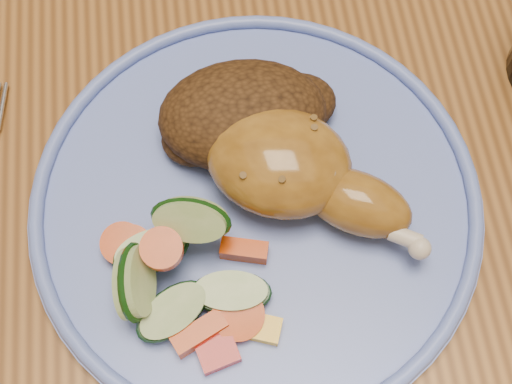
% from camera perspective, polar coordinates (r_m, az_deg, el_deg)
% --- Properties ---
extents(ground, '(4.00, 4.00, 0.00)m').
position_cam_1_polar(ground, '(1.25, 1.67, -9.43)').
color(ground, brown).
rests_on(ground, ground).
extents(dining_table, '(0.90, 1.40, 0.75)m').
position_cam_1_polar(dining_table, '(0.63, 3.30, 6.41)').
color(dining_table, '#925C27').
rests_on(dining_table, ground).
extents(plate, '(0.31, 0.31, 0.01)m').
position_cam_1_polar(plate, '(0.49, 0.00, -1.01)').
color(plate, '#647DD3').
rests_on(plate, dining_table).
extents(plate_rim, '(0.31, 0.31, 0.01)m').
position_cam_1_polar(plate_rim, '(0.48, 0.00, -0.49)').
color(plate_rim, '#647DD3').
rests_on(plate_rim, plate).
extents(chicken_leg, '(0.15, 0.13, 0.05)m').
position_cam_1_polar(chicken_leg, '(0.47, 3.36, 1.65)').
color(chicken_leg, '#9F6A21').
rests_on(chicken_leg, plate).
extents(rice_pilaf, '(0.13, 0.08, 0.05)m').
position_cam_1_polar(rice_pilaf, '(0.49, -0.80, 6.17)').
color(rice_pilaf, '#402610').
rests_on(rice_pilaf, plate).
extents(vegetable_pile, '(0.11, 0.12, 0.06)m').
position_cam_1_polar(vegetable_pile, '(0.45, -6.23, -6.54)').
color(vegetable_pile, '#A50A05').
rests_on(vegetable_pile, plate).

